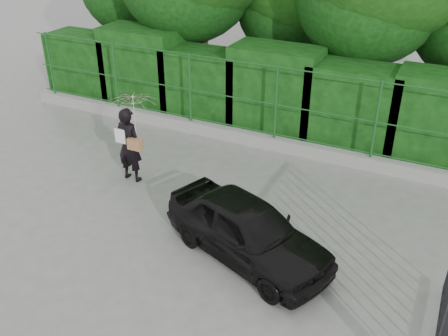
% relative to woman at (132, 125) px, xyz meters
% --- Properties ---
extents(ground, '(80.00, 80.00, 0.00)m').
position_rel_woman_xyz_m(ground, '(1.73, -1.81, -1.29)').
color(ground, gray).
extents(kerb, '(14.00, 0.25, 0.30)m').
position_rel_woman_xyz_m(kerb, '(1.73, 2.69, -1.14)').
color(kerb, '#9E9E99').
rests_on(kerb, ground).
extents(fence, '(14.13, 0.06, 1.80)m').
position_rel_woman_xyz_m(fence, '(1.96, 2.69, -0.09)').
color(fence, '#1B5520').
rests_on(fence, kerb).
extents(hedge, '(14.20, 1.20, 2.26)m').
position_rel_woman_xyz_m(hedge, '(1.70, 3.69, -0.27)').
color(hedge, black).
rests_on(hedge, ground).
extents(woman, '(0.99, 1.01, 1.95)m').
position_rel_woman_xyz_m(woman, '(0.00, 0.00, 0.00)').
color(woman, black).
rests_on(woman, ground).
extents(car, '(3.40, 2.29, 1.07)m').
position_rel_woman_xyz_m(car, '(3.21, -1.34, -0.76)').
color(car, black).
rests_on(car, ground).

